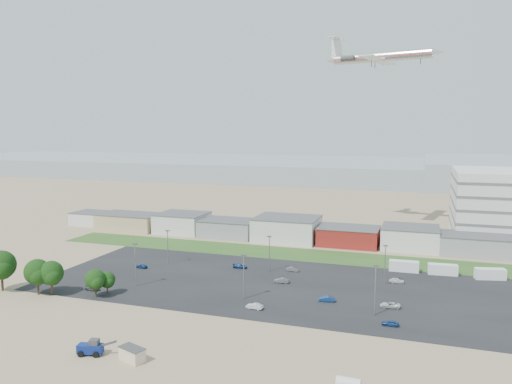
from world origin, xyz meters
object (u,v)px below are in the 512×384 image
at_px(parked_car_0, 390,305).
at_px(parked_car_6, 240,266).
at_px(parked_car_7, 281,280).
at_px(parked_car_13, 254,306).
at_px(parked_car_2, 390,323).
at_px(tree_far_left, 1,268).
at_px(airliner, 381,57).
at_px(parked_car_8, 397,281).
at_px(telehandler, 90,347).
at_px(parked_car_10, 92,288).
at_px(parked_car_1, 327,299).
at_px(parked_car_11, 293,269).
at_px(parked_car_5, 142,266).
at_px(box_trailer_a, 404,266).
at_px(portable_shed, 132,354).
at_px(storage_tank_nw, 348,383).

bearing_deg(parked_car_0, parked_car_6, -119.27).
relative_size(parked_car_7, parked_car_13, 1.02).
bearing_deg(parked_car_2, tree_far_left, -83.72).
xyz_separation_m(airliner, parked_car_8, (11.29, -68.96, -65.78)).
distance_m(telehandler, parked_car_10, 37.24).
bearing_deg(parked_car_0, parked_car_1, -92.67).
bearing_deg(parked_car_2, parked_car_13, -89.06).
bearing_deg(parked_car_0, parked_car_11, -132.09).
distance_m(parked_car_6, parked_car_11, 15.01).
bearing_deg(parked_car_5, telehandler, 29.10).
height_order(box_trailer_a, parked_car_6, box_trailer_a).
bearing_deg(airliner, parked_car_6, -101.98).
xyz_separation_m(box_trailer_a, parked_car_5, (-70.75, -20.36, -0.91)).
distance_m(parked_car_8, parked_car_11, 28.04).
bearing_deg(parked_car_1, parked_car_6, -132.63).
bearing_deg(parked_car_6, parked_car_10, 136.49).
bearing_deg(telehandler, airliner, 60.03).
xyz_separation_m(parked_car_1, parked_car_11, (-13.59, 21.39, -0.03)).
height_order(box_trailer_a, parked_car_11, box_trailer_a).
distance_m(parked_car_5, parked_car_8, 69.98).
bearing_deg(airliner, parked_car_7, -89.38).
relative_size(airliner, parked_car_1, 12.18).
bearing_deg(portable_shed, parked_car_1, 76.51).
xyz_separation_m(box_trailer_a, airliner, (-12.62, 57.35, 64.94)).
relative_size(portable_shed, airliner, 0.10).
height_order(storage_tank_nw, parked_car_0, storage_tank_nw).
xyz_separation_m(box_trailer_a, parked_car_6, (-44.22, -11.51, -0.89)).
bearing_deg(parked_car_11, parked_car_0, -124.91).
xyz_separation_m(tree_far_left, parked_car_5, (21.42, 28.44, -5.08)).
height_order(parked_car_7, parked_car_8, parked_car_8).
distance_m(portable_shed, parked_car_1, 47.51).
bearing_deg(parked_car_10, parked_car_8, -60.85).
relative_size(telehandler, parked_car_0, 1.59).
relative_size(parked_car_1, parked_car_5, 1.11).
bearing_deg(parked_car_1, telehandler, -48.16).
relative_size(box_trailer_a, parked_car_0, 1.81).
relative_size(box_trailer_a, parked_car_10, 1.90).
xyz_separation_m(parked_car_1, parked_car_5, (-55.04, 10.85, -0.04)).
relative_size(telehandler, parked_car_2, 2.05).
bearing_deg(airliner, parked_car_13, -87.28).
xyz_separation_m(storage_tank_nw, parked_car_5, (-65.42, 48.71, -0.52)).
xyz_separation_m(parked_car_5, parked_car_10, (-0.98, -21.10, 0.03)).
height_order(tree_far_left, parked_car_13, tree_far_left).
distance_m(parked_car_10, parked_car_11, 52.93).
height_order(airliner, parked_car_0, airliner).
height_order(portable_shed, box_trailer_a, box_trailer_a).
height_order(parked_car_1, parked_car_6, parked_car_1).
xyz_separation_m(parked_car_8, parked_car_11, (-27.98, 1.80, -0.06)).
relative_size(portable_shed, telehandler, 0.68).
height_order(portable_shed, parked_car_8, portable_shed).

